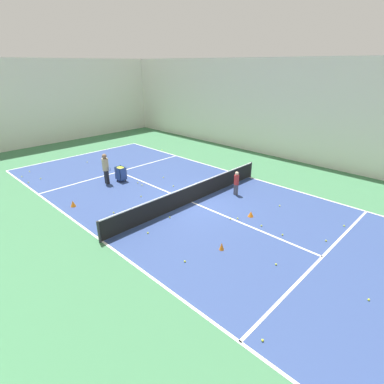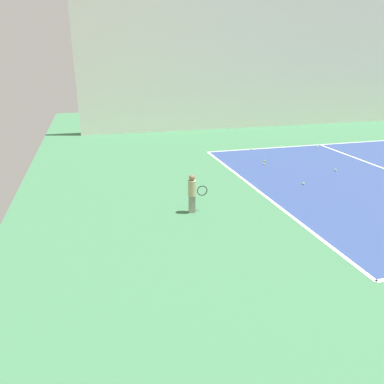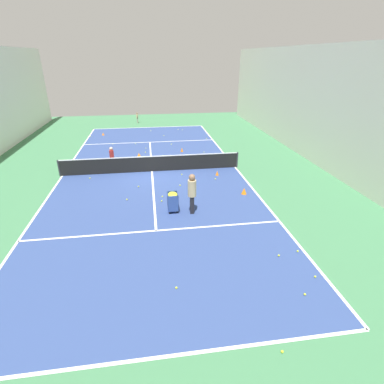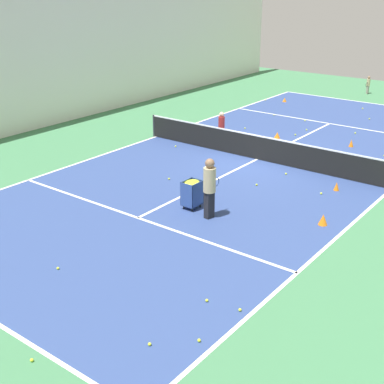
% 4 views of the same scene
% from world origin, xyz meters
% --- Properties ---
extents(ground_plane, '(39.43, 39.43, 0.00)m').
position_xyz_m(ground_plane, '(0.00, 0.00, 0.00)').
color(ground_plane, '#3D754C').
extents(court_playing_area, '(10.44, 24.89, 0.00)m').
position_xyz_m(court_playing_area, '(0.00, 0.00, 0.00)').
color(court_playing_area, navy).
rests_on(court_playing_area, ground).
extents(line_baseline_far, '(10.44, 0.10, 0.00)m').
position_xyz_m(line_baseline_far, '(0.00, 12.45, 0.01)').
color(line_baseline_far, white).
rests_on(line_baseline_far, ground).
extents(line_sideline_left, '(0.10, 24.89, 0.00)m').
position_xyz_m(line_sideline_left, '(-5.22, 0.00, 0.01)').
color(line_sideline_left, white).
rests_on(line_sideline_left, ground).
extents(line_sideline_right, '(0.10, 24.89, 0.00)m').
position_xyz_m(line_sideline_right, '(5.22, 0.00, 0.01)').
color(line_sideline_right, white).
rests_on(line_sideline_right, ground).
extents(line_service_near, '(10.44, 0.10, 0.00)m').
position_xyz_m(line_service_near, '(0.00, -6.84, 0.01)').
color(line_service_near, white).
rests_on(line_service_near, ground).
extents(line_service_far, '(10.44, 0.10, 0.00)m').
position_xyz_m(line_service_far, '(0.00, 6.84, 0.01)').
color(line_service_far, white).
rests_on(line_service_far, ground).
extents(line_centre_service, '(0.10, 13.69, 0.00)m').
position_xyz_m(line_centre_service, '(0.00, 0.00, 0.01)').
color(line_centre_service, white).
rests_on(line_centre_service, ground).
extents(hall_enclosure_right, '(0.15, 35.73, 7.08)m').
position_xyz_m(hall_enclosure_right, '(10.56, 0.00, 3.54)').
color(hall_enclosure_right, silver).
rests_on(hall_enclosure_right, ground).
extents(hall_enclosure_far, '(20.98, 0.15, 7.08)m').
position_xyz_m(hall_enclosure_far, '(0.00, 17.79, 3.54)').
color(hall_enclosure_far, silver).
rests_on(hall_enclosure_far, ground).
extents(tennis_net, '(10.74, 0.10, 0.98)m').
position_xyz_m(tennis_net, '(0.00, 0.00, 0.51)').
color(tennis_net, '#2D2D33').
rests_on(tennis_net, ground).
extents(coach_at_net, '(0.39, 0.71, 1.84)m').
position_xyz_m(coach_at_net, '(-1.65, 5.52, 1.05)').
color(coach_at_net, black).
rests_on(coach_at_net, ground).
extents(child_midcourt, '(0.28, 0.28, 1.34)m').
position_xyz_m(child_midcourt, '(2.40, -1.02, 0.77)').
color(child_midcourt, '#4C4C56').
rests_on(child_midcourt, ground).
extents(ball_cart, '(0.46, 0.58, 0.90)m').
position_xyz_m(ball_cart, '(-0.83, 5.28, 0.63)').
color(ball_cart, '#2D478C').
rests_on(ball_cart, ground).
extents(training_cone_0, '(0.18, 0.18, 0.29)m').
position_xyz_m(training_cone_0, '(-3.79, 1.19, 0.15)').
color(training_cone_0, orange).
rests_on(training_cone_0, ground).
extents(training_cone_1, '(0.19, 0.19, 0.31)m').
position_xyz_m(training_cone_1, '(-2.28, -3.84, 0.16)').
color(training_cone_1, orange).
rests_on(training_cone_1, ground).
extents(training_cone_2, '(0.27, 0.27, 0.32)m').
position_xyz_m(training_cone_2, '(-4.56, 3.95, 0.16)').
color(training_cone_2, orange).
rests_on(training_cone_2, ground).
extents(training_cone_3, '(0.27, 0.27, 0.27)m').
position_xyz_m(training_cone_3, '(0.81, -3.09, 0.14)').
color(training_cone_3, orange).
rests_on(training_cone_3, ground).
extents(tennis_ball_0, '(0.07, 0.07, 0.07)m').
position_xyz_m(tennis_ball_0, '(1.15, -6.51, 0.04)').
color(tennis_ball_0, yellow).
rests_on(tennis_ball_0, ground).
extents(tennis_ball_1, '(0.07, 0.07, 0.07)m').
position_xyz_m(tennis_ball_1, '(0.33, -5.01, 0.04)').
color(tennis_ball_1, yellow).
rests_on(tennis_ball_1, ground).
extents(tennis_ball_3, '(0.07, 0.07, 0.07)m').
position_xyz_m(tennis_ball_3, '(1.30, 3.82, 0.04)').
color(tennis_ball_3, yellow).
rests_on(tennis_ball_3, ground).
extents(tennis_ball_4, '(0.07, 0.07, 0.07)m').
position_xyz_m(tennis_ball_4, '(-0.42, 3.74, 0.04)').
color(tennis_ball_4, yellow).
rests_on(tennis_ball_4, ground).
extents(tennis_ball_5, '(0.07, 0.07, 0.07)m').
position_xyz_m(tennis_ball_5, '(-4.89, 10.38, 0.04)').
color(tennis_ball_5, yellow).
rests_on(tennis_ball_5, ground).
extents(tennis_ball_6, '(0.07, 0.07, 0.07)m').
position_xyz_m(tennis_ball_6, '(-1.67, -5.86, 0.04)').
color(tennis_ball_6, yellow).
rests_on(tennis_ball_6, ground).
extents(tennis_ball_8, '(0.07, 0.07, 0.07)m').
position_xyz_m(tennis_ball_8, '(-3.55, -0.84, 0.04)').
color(tennis_ball_8, yellow).
rests_on(tennis_ball_8, ground).
extents(tennis_ball_9, '(0.07, 0.07, 0.07)m').
position_xyz_m(tennis_ball_9, '(2.76, -3.52, 0.04)').
color(tennis_ball_9, yellow).
rests_on(tennis_ball_9, ground).
extents(tennis_ball_10, '(0.07, 0.07, 0.07)m').
position_xyz_m(tennis_ball_10, '(-3.84, -3.39, 0.04)').
color(tennis_ball_10, yellow).
rests_on(tennis_ball_10, ground).
extents(tennis_ball_11, '(0.07, 0.07, 0.07)m').
position_xyz_m(tennis_ball_11, '(-4.97, 9.02, 0.04)').
color(tennis_ball_11, yellow).
rests_on(tennis_ball_11, ground).
extents(tennis_ball_12, '(0.07, 0.07, 0.07)m').
position_xyz_m(tennis_ball_12, '(-0.09, -2.58, 0.04)').
color(tennis_ball_12, yellow).
rests_on(tennis_ball_12, ground).
extents(tennis_ball_13, '(0.07, 0.07, 0.07)m').
position_xyz_m(tennis_ball_13, '(0.77, 2.29, 0.04)').
color(tennis_ball_13, yellow).
rests_on(tennis_ball_13, ground).
extents(tennis_ball_14, '(0.07, 0.07, 0.07)m').
position_xyz_m(tennis_ball_14, '(-0.49, 10.24, 0.04)').
color(tennis_ball_14, yellow).
rests_on(tennis_ball_14, ground).
extents(tennis_ball_15, '(0.07, 0.07, 0.07)m').
position_xyz_m(tennis_ball_15, '(-1.45, 2.45, 0.04)').
color(tennis_ball_15, yellow).
rests_on(tennis_ball_15, ground).
extents(tennis_ball_16, '(0.07, 0.07, 0.07)m').
position_xyz_m(tennis_ball_16, '(-1.25, -8.78, 0.04)').
color(tennis_ball_16, yellow).
rests_on(tennis_ball_16, ground).
extents(tennis_ball_17, '(0.07, 0.07, 0.07)m').
position_xyz_m(tennis_ball_17, '(-2.76, 12.74, 0.04)').
color(tennis_ball_17, yellow).
rests_on(tennis_ball_17, ground).
extents(tennis_ball_18, '(0.07, 0.07, 0.07)m').
position_xyz_m(tennis_ball_18, '(0.18, -2.80, 0.04)').
color(tennis_ball_18, yellow).
rests_on(tennis_ball_18, ground).
extents(tennis_ball_19, '(0.07, 0.07, 0.07)m').
position_xyz_m(tennis_ball_19, '(-4.20, 9.17, 0.04)').
color(tennis_ball_19, yellow).
rests_on(tennis_ball_19, ground).
extents(tennis_ball_20, '(0.07, 0.07, 0.07)m').
position_xyz_m(tennis_ball_20, '(-3.54, 1.83, 0.04)').
color(tennis_ball_20, yellow).
rests_on(tennis_ball_20, ground).
extents(tennis_ball_21, '(0.07, 0.07, 0.07)m').
position_xyz_m(tennis_ball_21, '(-1.96, -0.46, 0.04)').
color(tennis_ball_21, yellow).
rests_on(tennis_ball_21, ground).
extents(tennis_ball_22, '(0.07, 0.07, 0.07)m').
position_xyz_m(tennis_ball_22, '(-4.78, -7.25, 0.04)').
color(tennis_ball_22, yellow).
rests_on(tennis_ball_22, ground).
extents(tennis_ball_23, '(0.07, 0.07, 0.07)m').
position_xyz_m(tennis_ball_23, '(5.48, 8.86, 0.04)').
color(tennis_ball_23, yellow).
rests_on(tennis_ball_23, ground).
extents(tennis_ball_24, '(0.07, 0.07, 0.07)m').
position_xyz_m(tennis_ball_24, '(-4.20, 11.06, 0.04)').
color(tennis_ball_24, yellow).
rests_on(tennis_ball_24, ground).
extents(tennis_ball_25, '(0.07, 0.07, 0.07)m').
position_xyz_m(tennis_ball_25, '(-1.73, 0.86, 0.04)').
color(tennis_ball_25, yellow).
rests_on(tennis_ball_25, ground).
extents(tennis_ball_26, '(0.07, 0.07, 0.07)m').
position_xyz_m(tennis_ball_26, '(3.54, 0.68, 0.04)').
color(tennis_ball_26, yellow).
rests_on(tennis_ball_26, ground).
extents(tennis_ball_28, '(0.07, 0.07, 0.07)m').
position_xyz_m(tennis_ball_28, '(2.93, -6.60, 0.04)').
color(tennis_ball_28, yellow).
rests_on(tennis_ball_28, ground).
extents(tennis_ball_29, '(0.07, 0.07, 0.07)m').
position_xyz_m(tennis_ball_29, '(-0.37, 4.23, 0.04)').
color(tennis_ball_29, yellow).
rests_on(tennis_ball_29, ground).
extents(tennis_ball_31, '(0.07, 0.07, 0.07)m').
position_xyz_m(tennis_ball_31, '(0.37, -3.96, 0.04)').
color(tennis_ball_31, yellow).
rests_on(tennis_ball_31, ground).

